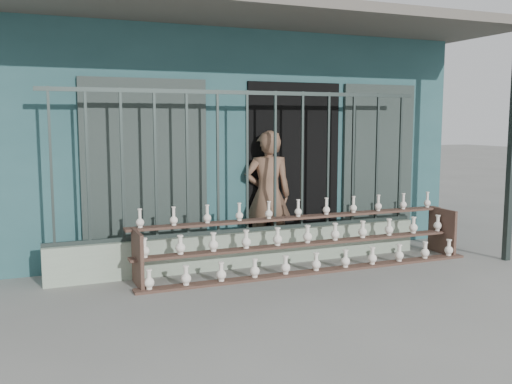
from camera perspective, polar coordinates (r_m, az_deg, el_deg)
name	(u,v)px	position (r m, az deg, el deg)	size (l,w,h in m)	color
ground	(291,293)	(6.32, 3.51, -10.08)	(60.00, 60.00, 0.00)	slate
workshop_building	(185,135)	(10.02, -7.07, 5.66)	(7.40, 6.60, 3.21)	#285154
parapet_wall	(247,249)	(7.42, -0.89, -5.68)	(5.00, 0.20, 0.45)	#96A991
security_fence	(247,162)	(7.25, -0.90, 3.01)	(5.00, 0.04, 1.80)	#283330
shelf_rack	(307,241)	(7.29, 5.16, -4.87)	(4.50, 0.68, 0.85)	brown
elderly_woman	(268,195)	(7.73, 1.20, -0.29)	(0.64, 0.42, 1.74)	brown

